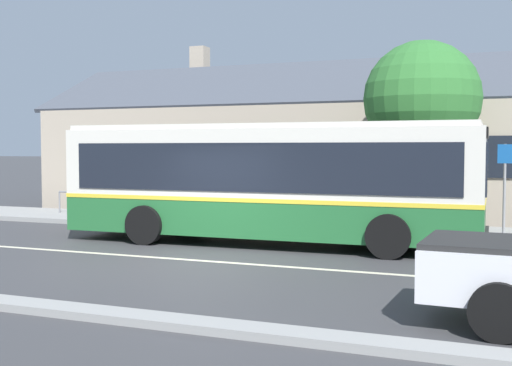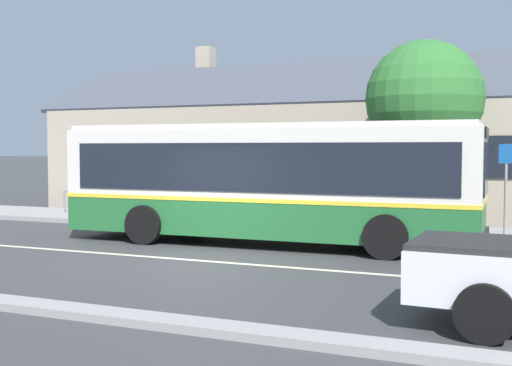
{
  "view_description": "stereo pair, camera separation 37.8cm",
  "coord_description": "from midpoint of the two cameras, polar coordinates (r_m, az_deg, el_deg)",
  "views": [
    {
      "loc": [
        6.36,
        -12.38,
        2.43
      ],
      "look_at": [
        0.08,
        3.55,
        1.51
      ],
      "focal_mm": 45.0,
      "sensor_mm": 36.0,
      "label": 1
    },
    {
      "loc": [
        6.71,
        -12.24,
        2.43
      ],
      "look_at": [
        0.08,
        3.55,
        1.51
      ],
      "focal_mm": 45.0,
      "sensor_mm": 36.0,
      "label": 2
    }
  ],
  "objects": [
    {
      "name": "ground_plane",
      "position": [
        14.15,
        -6.38,
        -6.84
      ],
      "size": [
        300.0,
        300.0,
        0.0
      ],
      "primitive_type": "plane",
      "color": "#38383A"
    },
    {
      "name": "sidewalk_far",
      "position": [
        19.58,
        1.88,
        -3.84
      ],
      "size": [
        60.0,
        3.0,
        0.15
      ],
      "primitive_type": "cube",
      "color": "gray",
      "rests_on": "ground"
    },
    {
      "name": "curb_near",
      "position": [
        10.27,
        -19.09,
        -10.44
      ],
      "size": [
        60.0,
        0.5,
        0.12
      ],
      "primitive_type": "cube",
      "color": "gray",
      "rests_on": "ground"
    },
    {
      "name": "lane_divider_stripe",
      "position": [
        14.15,
        -6.38,
        -6.82
      ],
      "size": [
        60.0,
        0.16,
        0.01
      ],
      "primitive_type": "cube",
      "color": "beige",
      "rests_on": "ground"
    },
    {
      "name": "community_building",
      "position": [
        26.54,
        4.68,
        2.38
      ],
      "size": [
        21.04,
        8.86,
        7.03
      ],
      "color": "tan",
      "rests_on": "ground"
    },
    {
      "name": "transit_bus",
      "position": [
        16.32,
        0.48,
        0.29
      ],
      "size": [
        10.59,
        2.92,
        3.04
      ],
      "color": "#236633",
      "rests_on": "ground"
    },
    {
      "name": "bench_by_building",
      "position": [
        21.43,
        -11.0,
        -1.97
      ],
      "size": [
        1.66,
        0.51,
        0.94
      ],
      "color": "brown",
      "rests_on": "sidewalk_far"
    },
    {
      "name": "street_tree_primary",
      "position": [
        19.65,
        14.0,
        7.21
      ],
      "size": [
        3.43,
        3.43,
        5.61
      ],
      "color": "#4C3828",
      "rests_on": "ground"
    },
    {
      "name": "bus_stop_sign",
      "position": [
        17.32,
        20.65,
        0.26
      ],
      "size": [
        0.36,
        0.07,
        2.4
      ],
      "color": "gray",
      "rests_on": "sidewalk_far"
    },
    {
      "name": "bike_rack",
      "position": [
        23.56,
        -16.46,
        -1.3
      ],
      "size": [
        1.16,
        0.06,
        0.78
      ],
      "color": "slate",
      "rests_on": "sidewalk_far"
    }
  ]
}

